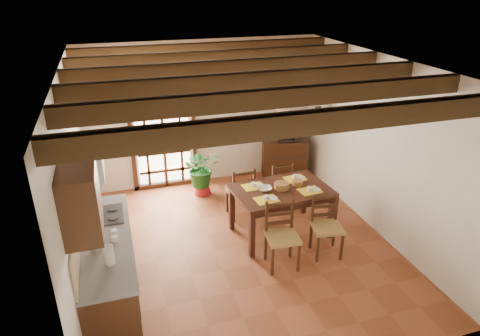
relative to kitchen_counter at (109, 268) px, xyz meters
name	(u,v)px	position (x,y,z in m)	size (l,w,h in m)	color
ground_plane	(242,246)	(1.96, 0.60, -0.47)	(5.00, 5.00, 0.00)	brown
room_shell	(242,137)	(1.96, 0.60, 1.34)	(4.52, 5.02, 2.81)	silver
ceiling_beams	(242,73)	(1.96, 0.60, 2.22)	(4.50, 4.34, 0.20)	black
french_door	(162,130)	(1.16, 3.05, 0.70)	(1.26, 0.11, 2.32)	white
kitchen_counter	(109,268)	(0.00, 0.00, 0.00)	(0.64, 2.25, 1.38)	#361E11
upper_cabinet	(81,199)	(-0.12, -0.70, 1.38)	(0.35, 0.80, 0.70)	#361E11
range_hood	(87,161)	(-0.09, 0.55, 1.26)	(0.38, 0.60, 0.54)	white
counter_items	(104,231)	(0.00, 0.09, 0.49)	(0.50, 1.43, 0.25)	black
dining_table	(281,195)	(2.66, 0.78, 0.23)	(1.57, 1.09, 0.81)	#381A12
chair_near_left	(282,247)	(2.36, -0.01, -0.17)	(0.48, 0.46, 0.97)	#A48246
chair_near_right	(326,237)	(3.11, 0.05, -0.18)	(0.49, 0.47, 0.93)	#A48246
chair_far_left	(241,200)	(2.22, 1.50, -0.18)	(0.45, 0.43, 0.93)	#A48246
chair_far_right	(279,193)	(2.96, 1.57, -0.19)	(0.43, 0.41, 0.90)	#A48246
table_setting	(282,184)	(2.66, 0.78, 0.42)	(1.08, 0.72, 0.10)	yellow
table_bowl	(265,189)	(2.39, 0.81, 0.36)	(0.22, 0.22, 0.05)	white
sideboard	(285,157)	(3.60, 2.83, -0.08)	(0.91, 0.41, 0.78)	#361E11
crt_tv	(286,131)	(3.60, 2.82, 0.49)	(0.48, 0.46, 0.34)	black
fuse_box	(276,91)	(3.46, 3.08, 1.28)	(0.25, 0.03, 0.32)	white
plant_pot	(203,189)	(1.76, 2.48, -0.36)	(0.33, 0.33, 0.20)	maroon
potted_plant	(202,167)	(1.76, 2.48, 0.10)	(1.76, 1.50, 1.96)	#144C19
wall_shelf	(325,112)	(4.10, 2.20, 1.04)	(0.20, 0.42, 0.20)	#361E11
shelf_vase	(325,105)	(4.10, 2.20, 1.18)	(0.15, 0.15, 0.15)	#B2BFB2
shelf_flowers	(326,94)	(4.10, 2.20, 1.38)	(0.14, 0.14, 0.36)	yellow
framed_picture	(331,83)	(4.18, 2.20, 1.58)	(0.03, 0.32, 0.32)	brown
pendant_lamp	(282,108)	(2.66, 0.88, 1.60)	(0.36, 0.36, 0.84)	black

